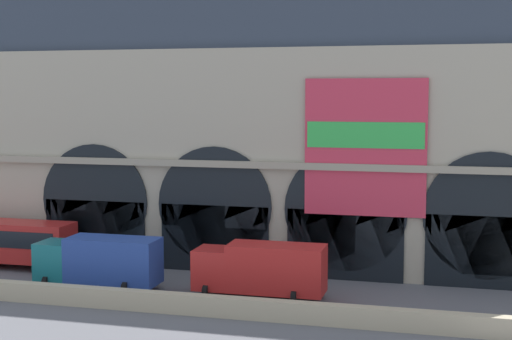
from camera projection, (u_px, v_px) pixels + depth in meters
ground_plane at (259, 296)px, 43.26m from camera, size 200.00×200.00×0.00m
quay_parapet_wall at (237, 308)px, 38.93m from camera, size 90.00×0.70×1.07m
station_building at (288, 129)px, 49.59m from camera, size 44.34×5.54×19.23m
box_truck_midwest at (100, 261)px, 44.66m from camera, size 7.50×2.91×3.12m
box_truck_center at (261, 269)px, 42.65m from camera, size 7.50×2.91×3.12m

